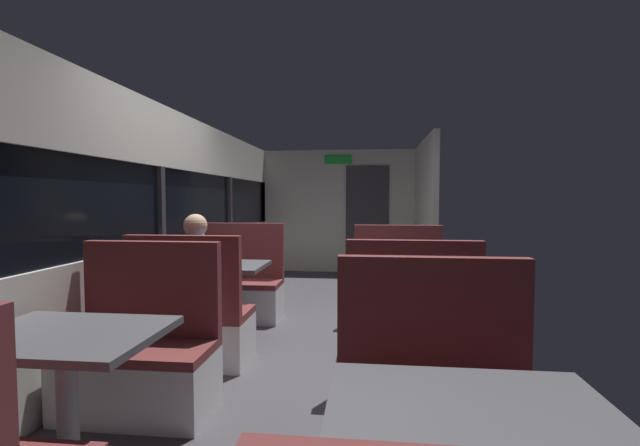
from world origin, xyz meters
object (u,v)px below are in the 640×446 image
object	(u,v)px
seated_passenger	(195,299)
bench_rear_aisle_facing_end	(411,341)
dining_table_rear_aisle	(404,282)
bench_rear_aisle_facing_entry	(398,298)
bench_mid_window_facing_end	(192,325)
dining_table_mid_window	(220,274)
bench_near_window_facing_entry	(141,361)
bench_mid_window_facing_entry	(241,290)
dining_table_front_aisle	(472,443)
dining_table_near_window	(66,352)
bench_front_aisle_facing_entry	(436,424)

from	to	relation	value
seated_passenger	bench_rear_aisle_facing_end	bearing A→B (deg)	-8.65
dining_table_rear_aisle	bench_rear_aisle_facing_entry	distance (m)	0.77
bench_mid_window_facing_end	bench_rear_aisle_facing_end	xyz separation A→B (m)	(1.79, -0.20, 0.00)
bench_rear_aisle_facing_end	dining_table_mid_window	bearing A→B (deg)	153.32
bench_near_window_facing_entry	bench_mid_window_facing_entry	size ratio (longest dim) A/B	1.00
bench_mid_window_facing_end	dining_table_rear_aisle	xyz separation A→B (m)	(1.79, 0.50, 0.31)
dining_table_front_aisle	bench_rear_aisle_facing_entry	xyz separation A→B (m)	(0.00, 3.32, -0.31)
dining_table_near_window	bench_mid_window_facing_entry	distance (m)	2.94
bench_near_window_facing_entry	bench_front_aisle_facing_entry	distance (m)	1.89
dining_table_mid_window	seated_passenger	size ratio (longest dim) A/B	0.71
bench_mid_window_facing_end	dining_table_mid_window	bearing A→B (deg)	90.00
bench_mid_window_facing_entry	bench_front_aisle_facing_entry	bearing A→B (deg)	-57.60
dining_table_rear_aisle	bench_rear_aisle_facing_end	distance (m)	0.77
dining_table_front_aisle	bench_rear_aisle_facing_end	xyz separation A→B (m)	(0.00, 1.92, -0.31)
dining_table_near_window	bench_rear_aisle_facing_entry	bearing A→B (deg)	56.65
bench_near_window_facing_entry	bench_mid_window_facing_entry	world-z (taller)	same
bench_mid_window_facing_entry	seated_passenger	world-z (taller)	seated_passenger
dining_table_front_aisle	dining_table_rear_aisle	world-z (taller)	same
dining_table_near_window	dining_table_front_aisle	bearing A→B (deg)	-18.53
bench_near_window_facing_entry	dining_table_rear_aisle	xyz separation A→B (m)	(1.79, 1.32, 0.31)
dining_table_front_aisle	bench_rear_aisle_facing_end	world-z (taller)	bench_rear_aisle_facing_end
dining_table_near_window	dining_table_mid_window	distance (m)	2.22
bench_near_window_facing_entry	bench_mid_window_facing_end	size ratio (longest dim) A/B	1.00
bench_mid_window_facing_entry	dining_table_front_aisle	xyz separation A→B (m)	(1.79, -3.52, 0.31)
dining_table_front_aisle	seated_passenger	size ratio (longest dim) A/B	0.71
dining_table_near_window	dining_table_mid_window	world-z (taller)	same
bench_mid_window_facing_end	bench_rear_aisle_facing_end	world-z (taller)	same
bench_mid_window_facing_end	dining_table_rear_aisle	bearing A→B (deg)	15.59
bench_mid_window_facing_entry	dining_table_front_aisle	world-z (taller)	bench_mid_window_facing_entry
bench_near_window_facing_entry	bench_rear_aisle_facing_entry	size ratio (longest dim) A/B	1.00
bench_rear_aisle_facing_end	dining_table_near_window	bearing A→B (deg)	-143.57
bench_front_aisle_facing_entry	dining_table_rear_aisle	xyz separation A→B (m)	(0.00, 1.92, 0.31)
bench_near_window_facing_entry	bench_front_aisle_facing_entry	world-z (taller)	same
dining_table_front_aisle	bench_mid_window_facing_entry	bearing A→B (deg)	116.96
bench_rear_aisle_facing_end	seated_passenger	distance (m)	1.82
dining_table_mid_window	dining_table_front_aisle	bearing A→B (deg)	-57.60
bench_rear_aisle_facing_entry	seated_passenger	size ratio (longest dim) A/B	0.87
bench_near_window_facing_entry	seated_passenger	xyz separation A→B (m)	(0.00, 0.89, 0.21)
bench_mid_window_facing_entry	dining_table_mid_window	bearing A→B (deg)	-90.00
bench_near_window_facing_entry	dining_table_front_aisle	distance (m)	2.23
bench_near_window_facing_entry	bench_mid_window_facing_end	world-z (taller)	same
dining_table_rear_aisle	bench_rear_aisle_facing_end	bearing A→B (deg)	-90.00
dining_table_front_aisle	bench_rear_aisle_facing_end	distance (m)	1.95
bench_mid_window_facing_entry	bench_rear_aisle_facing_entry	xyz separation A→B (m)	(1.79, -0.20, 0.00)
dining_table_mid_window	bench_mid_window_facing_end	bearing A→B (deg)	-90.00
bench_mid_window_facing_entry	bench_front_aisle_facing_entry	distance (m)	3.34
dining_table_front_aisle	dining_table_mid_window	bearing A→B (deg)	122.40
bench_near_window_facing_entry	bench_mid_window_facing_entry	bearing A→B (deg)	90.00
dining_table_front_aisle	bench_front_aisle_facing_entry	size ratio (longest dim) A/B	0.82
dining_table_mid_window	dining_table_rear_aisle	size ratio (longest dim) A/B	1.00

